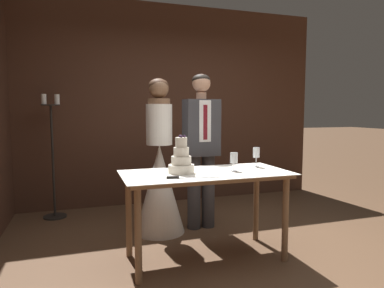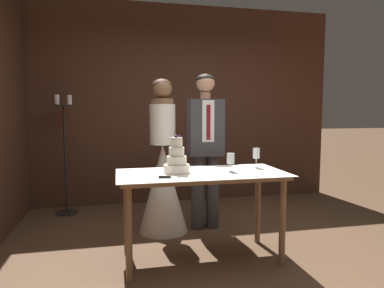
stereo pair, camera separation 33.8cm
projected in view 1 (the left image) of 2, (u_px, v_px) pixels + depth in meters
name	position (u px, v px, depth m)	size (l,w,h in m)	color
ground_plane	(239.00, 263.00, 3.02)	(40.00, 40.00, 0.00)	brown
wall_back	(172.00, 105.00, 5.03)	(4.51, 0.12, 2.85)	#472B1E
cake_table	(206.00, 183.00, 3.04)	(1.49, 0.71, 0.79)	#8E6B4C
tiered_cake	(181.00, 161.00, 2.98)	(0.23, 0.23, 0.34)	silver
cake_knife	(183.00, 177.00, 2.76)	(0.44, 0.10, 0.02)	silver
wine_glass_near	(234.00, 159.00, 3.08)	(0.07, 0.07, 0.17)	silver
wine_glass_middle	(256.00, 153.00, 3.32)	(0.06, 0.06, 0.19)	silver
bride	(160.00, 177.00, 3.73)	(0.54, 0.54, 1.68)	white
groom	(201.00, 144.00, 3.84)	(0.38, 0.25, 1.74)	#38383D
candle_stand	(53.00, 162.00, 4.24)	(0.28, 0.28, 1.54)	black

